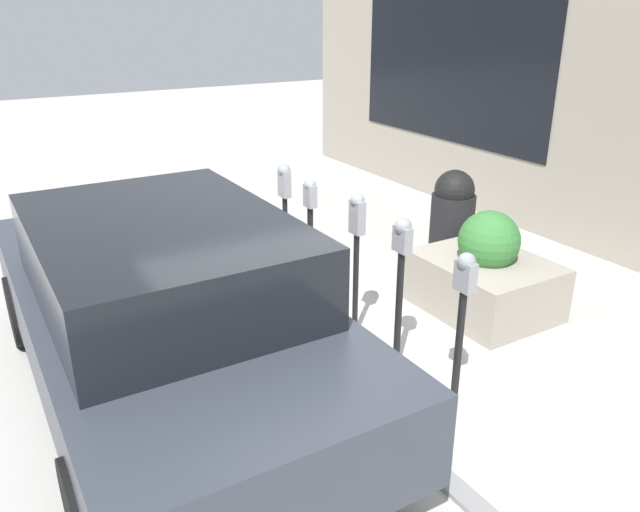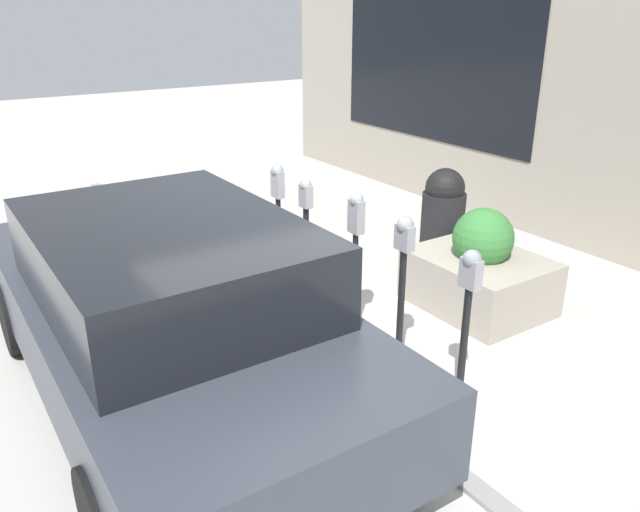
{
  "view_description": "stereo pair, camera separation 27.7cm",
  "coord_description": "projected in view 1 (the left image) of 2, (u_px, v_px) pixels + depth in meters",
  "views": [
    {
      "loc": [
        -4.57,
        2.57,
        3.05
      ],
      "look_at": [
        0.0,
        -0.16,
        0.91
      ],
      "focal_mm": 35.0,
      "sensor_mm": 36.0,
      "label": 1
    },
    {
      "loc": [
        -4.42,
        2.8,
        3.05
      ],
      "look_at": [
        0.0,
        -0.16,
        0.91
      ],
      "focal_mm": 35.0,
      "sensor_mm": 36.0,
      "label": 2
    }
  ],
  "objects": [
    {
      "name": "parking_meter_nearest",
      "position": [
        463.0,
        302.0,
        4.74
      ],
      "size": [
        0.17,
        0.14,
        1.36
      ],
      "color": "black",
      "rests_on": "ground_plane"
    },
    {
      "name": "parked_car_front",
      "position": [
        162.0,
        304.0,
        4.98
      ],
      "size": [
        4.79,
        2.08,
        1.59
      ],
      "rotation": [
        0.0,
        0.0,
        0.0
      ],
      "color": "#383D47",
      "rests_on": "ground_plane"
    },
    {
      "name": "ground_plane",
      "position": [
        306.0,
        346.0,
        6.0
      ],
      "size": [
        40.0,
        40.0,
        0.0
      ],
      "primitive_type": "plane",
      "color": "beige"
    },
    {
      "name": "parking_meter_middle",
      "position": [
        357.0,
        236.0,
        5.83
      ],
      "size": [
        0.16,
        0.13,
        1.46
      ],
      "color": "black",
      "rests_on": "ground_plane"
    },
    {
      "name": "parking_meter_second",
      "position": [
        401.0,
        265.0,
        5.28
      ],
      "size": [
        0.17,
        0.15,
        1.42
      ],
      "color": "black",
      "rests_on": "ground_plane"
    },
    {
      "name": "parking_meter_fourth",
      "position": [
        310.0,
        223.0,
        6.49
      ],
      "size": [
        0.14,
        0.12,
        1.41
      ],
      "color": "black",
      "rests_on": "ground_plane"
    },
    {
      "name": "trash_bin",
      "position": [
        452.0,
        220.0,
        7.55
      ],
      "size": [
        0.53,
        0.53,
        1.25
      ],
      "color": "black",
      "rests_on": "ground_plane"
    },
    {
      "name": "parking_meter_farthest",
      "position": [
        285.0,
        199.0,
        7.04
      ],
      "size": [
        0.17,
        0.14,
        1.42
      ],
      "color": "black",
      "rests_on": "ground_plane"
    },
    {
      "name": "planter_box",
      "position": [
        485.0,
        275.0,
        6.57
      ],
      "size": [
        1.36,
        1.11,
        1.11
      ],
      "color": "#A39989",
      "rests_on": "ground_plane"
    },
    {
      "name": "curb_strip",
      "position": [
        299.0,
        347.0,
        5.95
      ],
      "size": [
        14.0,
        0.16,
        0.04
      ],
      "color": "gray",
      "rests_on": "ground_plane"
    },
    {
      "name": "building_facade",
      "position": [
        633.0,
        98.0,
        7.36
      ],
      "size": [
        14.0,
        0.17,
        4.05
      ],
      "color": "#9E9384",
      "rests_on": "ground_plane"
    }
  ]
}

